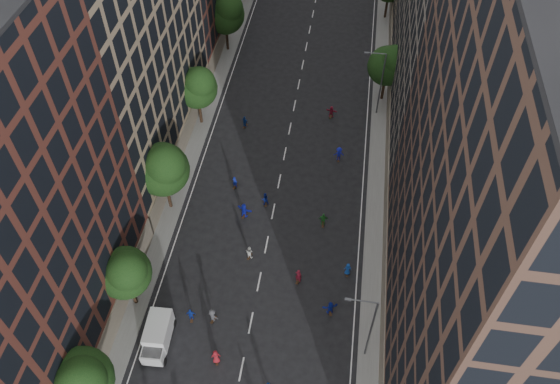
# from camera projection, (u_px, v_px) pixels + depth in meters

# --- Properties ---
(ground) EXTENTS (240.00, 240.00, 0.00)m
(ground) POSITION_uv_depth(u_px,v_px,m) (289.00, 131.00, 67.91)
(ground) COLOR black
(ground) RESTS_ON ground
(sidewalk_left) EXTENTS (4.00, 105.00, 0.15)m
(sidewalk_left) POSITION_uv_depth(u_px,v_px,m) (209.00, 85.00, 73.89)
(sidewalk_left) COLOR slate
(sidewalk_left) RESTS_ON ground
(sidewalk_right) EXTENTS (4.00, 105.00, 0.15)m
(sidewalk_right) POSITION_uv_depth(u_px,v_px,m) (387.00, 102.00, 71.58)
(sidewalk_right) COLOR slate
(sidewalk_right) RESTS_ON ground
(bldg_left_b) EXTENTS (14.00, 26.00, 34.00)m
(bldg_left_b) POSITION_uv_depth(u_px,v_px,m) (94.00, 18.00, 53.68)
(bldg_left_b) COLOR #927B5F
(bldg_left_b) RESTS_ON ground
(bldg_right_a) EXTENTS (14.00, 30.00, 36.00)m
(bldg_right_a) POSITION_uv_depth(u_px,v_px,m) (525.00, 212.00, 36.26)
(bldg_right_a) COLOR #4D3429
(bldg_right_a) RESTS_ON ground
(bldg_right_b) EXTENTS (14.00, 28.00, 33.00)m
(bldg_right_b) POSITION_uv_depth(u_px,v_px,m) (479.00, 5.00, 56.25)
(bldg_right_b) COLOR #685F55
(bldg_right_b) RESTS_ON ground
(tree_left_0) EXTENTS (5.20, 5.20, 8.83)m
(tree_left_0) POSITION_uv_depth(u_px,v_px,m) (80.00, 381.00, 40.96)
(tree_left_0) COLOR black
(tree_left_0) RESTS_ON ground
(tree_left_1) EXTENTS (4.80, 4.80, 8.21)m
(tree_left_1) POSITION_uv_depth(u_px,v_px,m) (125.00, 272.00, 47.78)
(tree_left_1) COLOR black
(tree_left_1) RESTS_ON ground
(tree_left_2) EXTENTS (5.60, 5.60, 9.45)m
(tree_left_2) POSITION_uv_depth(u_px,v_px,m) (163.00, 168.00, 54.96)
(tree_left_2) COLOR black
(tree_left_2) RESTS_ON ground
(tree_left_3) EXTENTS (5.00, 5.00, 8.58)m
(tree_left_3) POSITION_uv_depth(u_px,v_px,m) (198.00, 86.00, 64.49)
(tree_left_3) COLOR black
(tree_left_3) RESTS_ON ground
(tree_left_4) EXTENTS (5.40, 5.40, 9.08)m
(tree_left_4) POSITION_uv_depth(u_px,v_px,m) (226.00, 13.00, 74.68)
(tree_left_4) COLOR black
(tree_left_4) RESTS_ON ground
(tree_right_a) EXTENTS (5.00, 5.00, 8.39)m
(tree_right_a) POSITION_uv_depth(u_px,v_px,m) (389.00, 64.00, 67.68)
(tree_right_a) COLOR black
(tree_right_a) RESTS_ON ground
(streetlamp_near) EXTENTS (2.64, 0.22, 9.06)m
(streetlamp_near) POSITION_uv_depth(u_px,v_px,m) (369.00, 326.00, 44.80)
(streetlamp_near) COLOR #595B60
(streetlamp_near) RESTS_ON ground
(streetlamp_far) EXTENTS (2.64, 0.22, 9.06)m
(streetlamp_far) POSITION_uv_depth(u_px,v_px,m) (380.00, 81.00, 66.27)
(streetlamp_far) COLOR #595B60
(streetlamp_far) RESTS_ON ground
(cargo_van) EXTENTS (2.36, 4.68, 2.44)m
(cargo_van) POSITION_uv_depth(u_px,v_px,m) (157.00, 336.00, 48.42)
(cargo_van) COLOR silver
(cargo_van) RESTS_ON ground
(skater_4) EXTENTS (0.97, 0.50, 1.58)m
(skater_4) POSITION_uv_depth(u_px,v_px,m) (191.00, 315.00, 50.35)
(skater_4) COLOR #122E98
(skater_4) RESTS_ON ground
(skater_5) EXTENTS (1.58, 1.00, 1.63)m
(skater_5) POSITION_uv_depth(u_px,v_px,m) (330.00, 308.00, 50.78)
(skater_5) COLOR #13229A
(skater_5) RESTS_ON ground
(skater_6) EXTENTS (0.98, 0.78, 1.76)m
(skater_6) POSITION_uv_depth(u_px,v_px,m) (216.00, 357.00, 47.57)
(skater_6) COLOR maroon
(skater_6) RESTS_ON ground
(skater_7) EXTENTS (0.78, 0.64, 1.85)m
(skater_7) POSITION_uv_depth(u_px,v_px,m) (298.00, 276.00, 52.94)
(skater_7) COLOR maroon
(skater_7) RESTS_ON ground
(skater_8) EXTENTS (0.89, 0.78, 1.55)m
(skater_8) POSITION_uv_depth(u_px,v_px,m) (249.00, 252.00, 54.95)
(skater_8) COLOR silver
(skater_8) RESTS_ON ground
(skater_9) EXTENTS (1.24, 0.98, 1.68)m
(skater_9) POSITION_uv_depth(u_px,v_px,m) (213.00, 316.00, 50.22)
(skater_9) COLOR #414247
(skater_9) RESTS_ON ground
(skater_10) EXTENTS (1.03, 0.46, 1.73)m
(skater_10) POSITION_uv_depth(u_px,v_px,m) (323.00, 220.00, 57.59)
(skater_10) COLOR #227429
(skater_10) RESTS_ON ground
(skater_11) EXTENTS (1.81, 1.09, 1.86)m
(skater_11) POSITION_uv_depth(u_px,v_px,m) (244.00, 211.00, 58.33)
(skater_11) COLOR #1620B6
(skater_11) RESTS_ON ground
(skater_12) EXTENTS (0.77, 0.52, 1.53)m
(skater_12) POSITION_uv_depth(u_px,v_px,m) (348.00, 269.00, 53.64)
(skater_12) COLOR #1340A0
(skater_12) RESTS_ON ground
(skater_13) EXTENTS (0.65, 0.53, 1.55)m
(skater_13) POSITION_uv_depth(u_px,v_px,m) (235.00, 182.00, 61.23)
(skater_13) COLOR #1424A4
(skater_13) RESTS_ON ground
(skater_14) EXTENTS (0.99, 0.90, 1.66)m
(skater_14) POSITION_uv_depth(u_px,v_px,m) (265.00, 199.00, 59.51)
(skater_14) COLOR navy
(skater_14) RESTS_ON ground
(skater_15) EXTENTS (1.28, 0.85, 1.86)m
(skater_15) POSITION_uv_depth(u_px,v_px,m) (339.00, 154.00, 63.94)
(skater_15) COLOR #151AAB
(skater_15) RESTS_ON ground
(skater_16) EXTENTS (0.99, 0.73, 1.56)m
(skater_16) POSITION_uv_depth(u_px,v_px,m) (245.00, 122.00, 67.89)
(skater_16) COLOR navy
(skater_16) RESTS_ON ground
(skater_17) EXTENTS (1.52, 0.76, 1.57)m
(skater_17) POSITION_uv_depth(u_px,v_px,m) (331.00, 112.00, 69.12)
(skater_17) COLOR #A31B37
(skater_17) RESTS_ON ground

